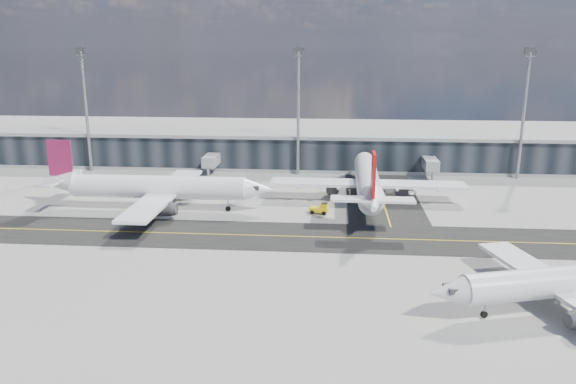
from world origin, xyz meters
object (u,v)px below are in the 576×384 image
at_px(baggage_tug, 321,208).
at_px(service_van, 406,192).
at_px(airliner_redtail, 368,181).
at_px(airliner_af, 155,187).
at_px(airliner_near, 576,281).

xyz_separation_m(baggage_tug, service_van, (16.93, 14.50, -0.35)).
bearing_deg(service_van, airliner_redtail, -174.20).
bearing_deg(service_van, baggage_tug, -170.56).
height_order(airliner_redtail, baggage_tug, airliner_redtail).
distance_m(airliner_redtail, baggage_tug, 12.46).
bearing_deg(baggage_tug, service_van, 143.00).
xyz_separation_m(airliner_af, airliner_redtail, (39.03, 7.90, 0.15)).
height_order(airliner_af, service_van, airliner_af).
bearing_deg(baggage_tug, airliner_redtail, 146.13).
distance_m(airliner_near, baggage_tug, 46.16).
xyz_separation_m(airliner_redtail, airliner_near, (21.15, -43.44, -0.88)).
relative_size(airliner_af, airliner_near, 1.22).
distance_m(airliner_redtail, airliner_near, 48.33).
relative_size(baggage_tug, service_van, 0.73).
bearing_deg(airliner_near, baggage_tug, 24.49).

